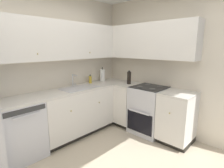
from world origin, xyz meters
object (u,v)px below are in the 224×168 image
oil_bottle (129,78)px  dishwasher (20,130)px  oven_range (149,109)px  soap_bottle (90,79)px  paper_towel_roll (102,75)px

oil_bottle → dishwasher: bearing=167.0°
oven_range → soap_bottle: 1.38m
dishwasher → paper_towel_roll: paper_towel_roll is taller
soap_bottle → oil_bottle: (0.51, -0.66, 0.05)m
soap_bottle → oil_bottle: size_ratio=0.66×
paper_towel_roll → oil_bottle: 0.66m
paper_towel_roll → soap_bottle: bearing=176.6°
paper_towel_roll → oil_bottle: size_ratio=1.17×
oven_range → paper_towel_roll: (-0.19, 1.13, 0.59)m
dishwasher → paper_towel_roll: 1.99m
soap_bottle → paper_towel_roll: (0.34, -0.02, 0.05)m
dishwasher → oil_bottle: (2.05, -0.48, 0.61)m
dishwasher → soap_bottle: 1.65m
oven_range → oil_bottle: (-0.02, 0.50, 0.58)m
paper_towel_roll → oil_bottle: bearing=-75.1°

